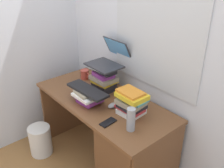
{
  "coord_description": "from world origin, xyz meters",
  "views": [
    {
      "loc": [
        1.57,
        -1.23,
        1.9
      ],
      "look_at": [
        0.09,
        0.04,
        0.9
      ],
      "focal_mm": 41.25,
      "sensor_mm": 36.0,
      "label": 1
    }
  ],
  "objects": [
    {
      "name": "ground_plane",
      "position": [
        0.0,
        0.0,
        0.0
      ],
      "size": [
        6.0,
        6.0,
        0.0
      ],
      "primitive_type": "plane",
      "color": "olive"
    },
    {
      "name": "wall_back",
      "position": [
        0.0,
        0.35,
        1.3
      ],
      "size": [
        6.0,
        0.06,
        2.6
      ],
      "color": "silver",
      "rests_on": "ground"
    },
    {
      "name": "wall_left",
      "position": [
        -0.89,
        0.0,
        1.3
      ],
      "size": [
        0.05,
        6.0,
        2.6
      ],
      "primitive_type": "cube",
      "color": "silver",
      "rests_on": "ground"
    },
    {
      "name": "desk",
      "position": [
        0.35,
        -0.02,
        0.39
      ],
      "size": [
        1.38,
        0.62,
        0.72
      ],
      "color": "brown",
      "rests_on": "ground"
    },
    {
      "name": "book_stack_tall",
      "position": [
        -0.14,
        0.13,
        0.85
      ],
      "size": [
        0.23,
        0.22,
        0.25
      ],
      "color": "black",
      "rests_on": "desk"
    },
    {
      "name": "book_stack_keyboard_riser",
      "position": [
        -0.05,
        -0.12,
        0.78
      ],
      "size": [
        0.24,
        0.2,
        0.11
      ],
      "color": "#8C338C",
      "rests_on": "desk"
    },
    {
      "name": "book_stack_side",
      "position": [
        0.33,
        0.03,
        0.83
      ],
      "size": [
        0.25,
        0.2,
        0.21
      ],
      "color": "white",
      "rests_on": "desk"
    },
    {
      "name": "laptop",
      "position": [
        -0.14,
        0.2,
        1.02
      ],
      "size": [
        0.32,
        0.35,
        0.23
      ],
      "color": "#2D2D33",
      "rests_on": "book_stack_tall"
    },
    {
      "name": "keyboard",
      "position": [
        -0.05,
        -0.12,
        0.84
      ],
      "size": [
        0.43,
        0.16,
        0.02
      ],
      "primitive_type": "cube",
      "rotation": [
        0.0,
        0.0,
        0.05
      ],
      "color": "black",
      "rests_on": "book_stack_keyboard_riser"
    },
    {
      "name": "computer_mouse",
      "position": [
        0.15,
        -0.01,
        0.74
      ],
      "size": [
        0.06,
        0.1,
        0.04
      ],
      "primitive_type": "ellipsoid",
      "color": "#A5A8AD",
      "rests_on": "desk"
    },
    {
      "name": "mug",
      "position": [
        -0.46,
        0.13,
        0.77
      ],
      "size": [
        0.12,
        0.09,
        0.09
      ],
      "color": "#B23F33",
      "rests_on": "desk"
    },
    {
      "name": "water_bottle",
      "position": [
        0.48,
        -0.12,
        0.81
      ],
      "size": [
        0.06,
        0.06,
        0.18
      ],
      "primitive_type": "cylinder",
      "color": "#999EA5",
      "rests_on": "desk"
    },
    {
      "name": "cell_phone",
      "position": [
        0.3,
        -0.19,
        0.73
      ],
      "size": [
        0.08,
        0.14,
        0.01
      ],
      "primitive_type": "cube",
      "rotation": [
        0.0,
        0.0,
        0.1
      ],
      "color": "black",
      "rests_on": "desk"
    },
    {
      "name": "wastebasket",
      "position": [
        -0.52,
        -0.43,
        0.16
      ],
      "size": [
        0.23,
        0.23,
        0.32
      ],
      "primitive_type": "cylinder",
      "color": "silver",
      "rests_on": "ground"
    }
  ]
}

